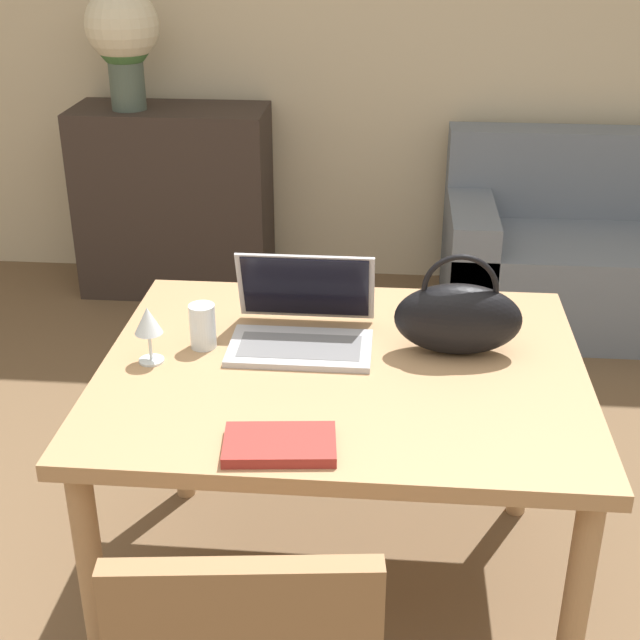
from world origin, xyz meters
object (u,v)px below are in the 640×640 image
at_px(wine_glass, 148,323).
at_px(flower_vase, 123,35).
at_px(couch, 607,258).
at_px(handbag, 458,317).
at_px(drinking_glass, 203,326).
at_px(laptop, 303,319).

distance_m(wine_glass, flower_vase, 2.22).
height_order(couch, handbag, handbag).
height_order(drinking_glass, wine_glass, wine_glass).
bearing_deg(handbag, wine_glass, -171.37).
height_order(laptop, drinking_glass, laptop).
height_order(drinking_glass, handbag, handbag).
relative_size(laptop, flower_vase, 0.68).
bearing_deg(flower_vase, drinking_glass, -69.45).
height_order(couch, drinking_glass, drinking_glass).
xyz_separation_m(laptop, flower_vase, (-1.00, 1.94, 0.42)).
distance_m(drinking_glass, handbag, 0.65).
xyz_separation_m(drinking_glass, handbag, (0.64, 0.02, 0.04)).
xyz_separation_m(wine_glass, flower_vase, (-0.64, 2.09, 0.38)).
bearing_deg(couch, flower_vase, 176.84).
bearing_deg(handbag, laptop, 173.97).
bearing_deg(laptop, flower_vase, 117.32).
distance_m(couch, drinking_glass, 2.43).
distance_m(drinking_glass, flower_vase, 2.18).
bearing_deg(wine_glass, handbag, 8.63).
height_order(drinking_glass, flower_vase, flower_vase).
height_order(couch, wine_glass, wine_glass).
bearing_deg(wine_glass, drinking_glass, 38.69).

